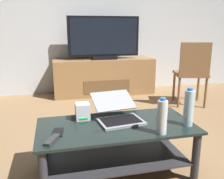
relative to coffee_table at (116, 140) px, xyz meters
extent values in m
plane|color=olive|center=(0.15, 0.30, -0.28)|extent=(7.68, 7.68, 0.00)
cube|color=silver|center=(0.15, 2.71, 1.12)|extent=(6.40, 0.12, 2.80)
cube|color=black|center=(0.00, 0.00, 0.12)|extent=(1.20, 0.59, 0.02)
cube|color=#2D2D33|center=(0.00, 0.00, -0.14)|extent=(1.05, 0.52, 0.02)
cylinder|color=#2D2D33|center=(-0.55, -0.25, -0.09)|extent=(0.06, 0.06, 0.39)
cylinder|color=#2D2D33|center=(0.55, -0.25, -0.09)|extent=(0.06, 0.06, 0.39)
cylinder|color=#2D2D33|center=(-0.55, 0.25, -0.09)|extent=(0.06, 0.06, 0.39)
cylinder|color=#2D2D33|center=(0.55, 0.25, -0.09)|extent=(0.06, 0.06, 0.39)
cube|color=olive|center=(0.41, 2.39, 0.02)|extent=(1.71, 0.48, 0.61)
cube|color=brown|center=(0.41, 2.15, -0.10)|extent=(0.77, 0.01, 0.21)
cube|color=black|center=(0.41, 2.37, 0.35)|extent=(0.42, 0.20, 0.05)
cube|color=black|center=(0.41, 2.37, 0.71)|extent=(1.20, 0.04, 0.66)
cube|color=black|center=(0.41, 2.35, 0.71)|extent=(1.12, 0.01, 0.59)
cube|color=brown|center=(1.54, 1.52, 0.18)|extent=(0.55, 0.55, 0.04)
cube|color=brown|center=(1.48, 1.32, 0.42)|extent=(0.41, 0.16, 0.47)
cylinder|color=brown|center=(1.77, 1.64, -0.06)|extent=(0.04, 0.04, 0.44)
cylinder|color=brown|center=(1.41, 1.75, -0.06)|extent=(0.04, 0.04, 0.44)
cylinder|color=brown|center=(1.66, 1.28, -0.06)|extent=(0.04, 0.04, 0.44)
cylinder|color=brown|center=(1.30, 1.39, -0.06)|extent=(0.04, 0.04, 0.44)
cube|color=gray|center=(0.05, 0.04, 0.14)|extent=(0.37, 0.29, 0.02)
cube|color=black|center=(0.05, 0.04, 0.15)|extent=(0.32, 0.23, 0.00)
cube|color=gray|center=(0.02, 0.21, 0.26)|extent=(0.36, 0.27, 0.11)
cube|color=silver|center=(0.02, 0.21, 0.26)|extent=(0.33, 0.23, 0.09)
cube|color=silver|center=(-0.24, 0.18, 0.20)|extent=(0.11, 0.11, 0.13)
cube|color=#19D84C|center=(-0.24, 0.13, 0.15)|extent=(0.07, 0.00, 0.01)
cylinder|color=silver|center=(0.27, -0.23, 0.25)|extent=(0.07, 0.07, 0.24)
cylinder|color=blue|center=(0.27, -0.23, 0.38)|extent=(0.04, 0.04, 0.02)
cylinder|color=silver|center=(0.53, -0.14, 0.27)|extent=(0.07, 0.07, 0.27)
cylinder|color=blue|center=(0.53, -0.14, 0.41)|extent=(0.04, 0.04, 0.02)
cube|color=black|center=(-0.44, -0.05, 0.14)|extent=(0.09, 0.15, 0.01)
cube|color=#2D2D30|center=(-0.48, -0.17, 0.14)|extent=(0.11, 0.16, 0.02)
camera|label=1|loc=(-0.45, -1.70, 0.86)|focal=39.27mm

